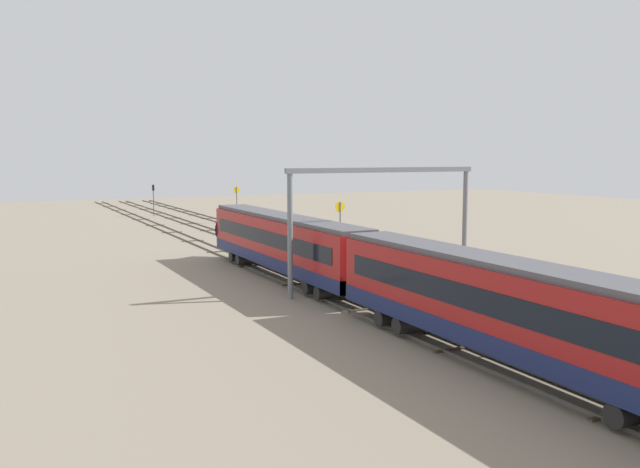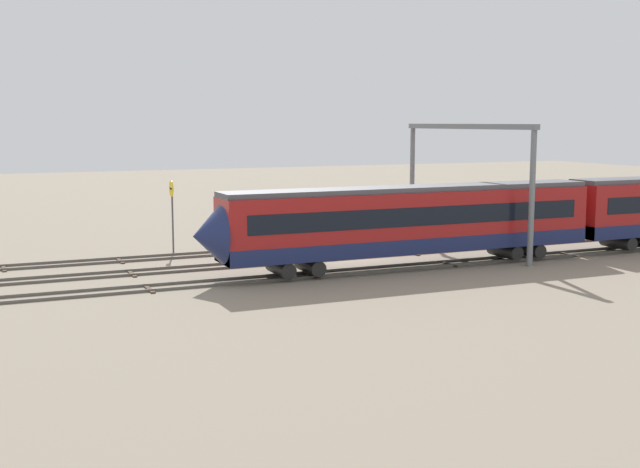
{
  "view_description": "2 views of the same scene",
  "coord_description": "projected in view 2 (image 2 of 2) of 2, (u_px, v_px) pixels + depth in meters",
  "views": [
    {
      "loc": [
        -48.81,
        24.83,
        9.48
      ],
      "look_at": [
        0.63,
        0.24,
        2.96
      ],
      "focal_mm": 37.48,
      "sensor_mm": 36.0,
      "label": 1
    },
    {
      "loc": [
        22.55,
        46.8,
        8.78
      ],
      "look_at": [
        3.17,
        2.74,
        2.1
      ],
      "focal_mm": 45.44,
      "sensor_mm": 36.0,
      "label": 2
    }
  ],
  "objects": [
    {
      "name": "relay_cabinet",
      "position": [
        341.0,
        228.0,
        60.68
      ],
      "size": [
        1.4,
        0.68,
        1.75
      ],
      "color": "#597259",
      "rests_on": "ground"
    },
    {
      "name": "track_second_near",
      "position": [
        348.0,
        257.0,
        52.63
      ],
      "size": [
        186.17,
        2.4,
        0.16
      ],
      "color": "#59544C",
      "rests_on": "ground"
    },
    {
      "name": "speed_sign_near_foreground",
      "position": [
        172.0,
        204.0,
        54.24
      ],
      "size": [
        0.14,
        1.08,
        4.89
      ],
      "color": "#4C4C51",
      "rests_on": "ground"
    },
    {
      "name": "overhead_gantry",
      "position": [
        466.0,
        159.0,
        55.34
      ],
      "size": [
        0.4,
        14.98,
        8.65
      ],
      "color": "slate",
      "rests_on": "ground"
    },
    {
      "name": "track_with_train",
      "position": [
        382.0,
        269.0,
        48.3
      ],
      "size": [
        186.17,
        2.4,
        0.16
      ],
      "color": "#59544C",
      "rests_on": "ground"
    },
    {
      "name": "ground_plane",
      "position": [
        348.0,
        258.0,
        52.64
      ],
      "size": [
        202.17,
        202.17,
        0.0
      ],
      "primitive_type": "plane",
      "color": "gray"
    },
    {
      "name": "track_near_foreground",
      "position": [
        318.0,
        247.0,
        56.95
      ],
      "size": [
        186.17,
        2.4,
        0.16
      ],
      "color": "#59544C",
      "rests_on": "ground"
    }
  ]
}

